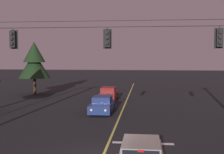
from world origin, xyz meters
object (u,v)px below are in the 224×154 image
Objects in this scene: traffic_light_centre at (220,38)px; car_oncoming_trailing at (108,94)px; traffic_light_left_inner at (107,39)px; traffic_light_leftmost at (13,39)px; tree_verge_far at (34,62)px; car_oncoming_lead at (102,105)px.

traffic_light_centre is 0.28× the size of car_oncoming_trailing.
traffic_light_left_inner is 0.28× the size of car_oncoming_trailing.
traffic_light_leftmost is 16.86m from car_oncoming_trailing.
traffic_light_left_inner is 22.45m from tree_verge_far.
car_oncoming_lead is 15.28m from tree_verge_far.
tree_verge_far is (-10.12, 10.91, 3.48)m from car_oncoming_lead.
traffic_light_left_inner is at bearing -58.81° from tree_verge_far.
traffic_light_leftmost is 1.00× the size of traffic_light_centre.
car_oncoming_lead is at bearing -86.91° from car_oncoming_trailing.
traffic_light_leftmost is at bearing -72.60° from tree_verge_far.
traffic_light_leftmost is 0.28× the size of car_oncoming_trailing.
car_oncoming_trailing is at bearing 76.58° from traffic_light_leftmost.
car_oncoming_lead is (-1.47, 8.25, -5.16)m from traffic_light_left_inner.
traffic_light_leftmost and traffic_light_left_inner have the same top height.
car_oncoming_trailing is (3.72, 15.61, -5.16)m from traffic_light_leftmost.
traffic_light_left_inner and traffic_light_centre have the same top height.
car_oncoming_lead is (-7.65, 8.25, -5.16)m from traffic_light_centre.
car_oncoming_trailing is 0.67× the size of tree_verge_far.
traffic_light_centre is at bearing -47.14° from tree_verge_far.
traffic_light_centre is 0.18× the size of tree_verge_far.
traffic_light_leftmost is 1.00× the size of traffic_light_left_inner.
car_oncoming_lead is (4.12, 8.25, -5.16)m from traffic_light_leftmost.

